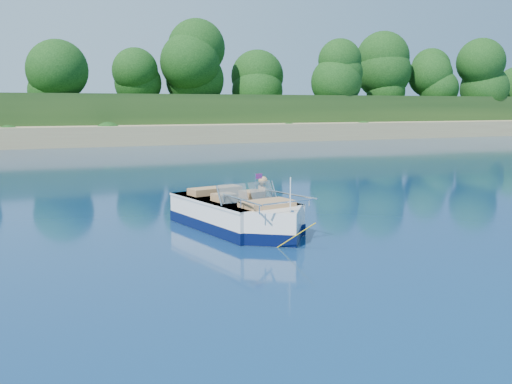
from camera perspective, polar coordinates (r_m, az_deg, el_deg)
ground at (r=11.65m, az=11.25°, el=-6.72°), size 160.00×160.00×0.00m
shoreline at (r=73.36m, az=-17.96°, el=6.61°), size 170.00×59.00×6.00m
treeline at (r=50.76m, az=-15.86°, el=11.14°), size 150.00×7.12×8.19m
motorboat at (r=14.07m, az=-1.49°, el=-2.50°), size 2.50×5.12×1.72m
tow_tube at (r=16.45m, az=0.79°, el=-1.72°), size 1.56×1.56×0.36m
boy at (r=16.50m, az=0.59°, el=-2.02°), size 0.41×0.81×1.56m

